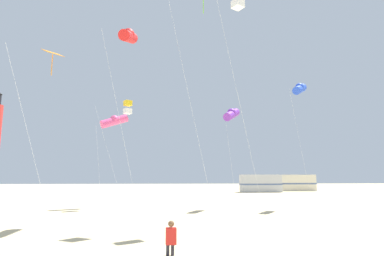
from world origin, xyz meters
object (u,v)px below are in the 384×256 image
object	(u,v)px
kite_diamond_lime	(202,5)
kite_box_gold	(128,107)
kite_flyer_standing	(171,238)
kite_tube_violet	(232,114)
kite_tube_blue	(300,89)
kite_diamond_orange	(51,59)
rv_van_silver	(261,183)
rv_van_cream	(296,183)
kite_tube_scarlet	(128,36)
kite_box_magenta	(238,0)
kite_tube_rainbow	(114,121)

from	to	relation	value
kite_diamond_lime	kite_box_gold	bearing A→B (deg)	121.41
kite_flyer_standing	kite_tube_violet	size ratio (longest dim) A/B	0.14
kite_tube_blue	kite_diamond_orange	world-z (taller)	kite_tube_blue
kite_flyer_standing	rv_van_silver	size ratio (longest dim) A/B	0.18
kite_diamond_orange	kite_diamond_lime	xyz separation A→B (m)	(7.94, 2.17, 4.49)
kite_diamond_lime	rv_van_cream	world-z (taller)	kite_diamond_lime
rv_van_cream	kite_tube_blue	bearing A→B (deg)	-110.26
kite_diamond_lime	rv_van_cream	distance (m)	43.66
kite_tube_blue	rv_van_cream	size ratio (longest dim) A/B	1.67
kite_tube_scarlet	rv_van_cream	distance (m)	44.71
kite_flyer_standing	kite_box_magenta	world-z (taller)	kite_box_magenta
kite_box_magenta	kite_diamond_lime	distance (m)	2.19
kite_tube_violet	kite_box_magenta	world-z (taller)	kite_box_magenta
kite_diamond_lime	kite_tube_violet	bearing A→B (deg)	67.46
kite_tube_rainbow	rv_van_cream	bearing A→B (deg)	44.88
kite_diamond_lime	kite_diamond_orange	bearing A→B (deg)	-164.75
kite_diamond_lime	kite_tube_scarlet	distance (m)	4.96
kite_diamond_lime	kite_box_gold	xyz separation A→B (m)	(-5.55, 9.10, -4.50)
kite_tube_rainbow	kite_tube_scarlet	size ratio (longest dim) A/B	0.68
kite_diamond_lime	rv_van_silver	bearing A→B (deg)	68.70
kite_tube_rainbow	kite_diamond_lime	distance (m)	13.23
rv_van_cream	kite_box_gold	bearing A→B (deg)	-132.45
kite_diamond_orange	kite_diamond_lime	world-z (taller)	kite_diamond_lime
kite_tube_blue	kite_tube_violet	size ratio (longest dim) A/B	1.27
kite_flyer_standing	kite_tube_blue	size ratio (longest dim) A/B	0.11
kite_box_magenta	rv_van_silver	world-z (taller)	kite_box_magenta
kite_tube_blue	kite_tube_violet	xyz separation A→B (m)	(-6.01, 0.06, -2.32)
kite_tube_rainbow	kite_tube_violet	size ratio (longest dim) A/B	0.96
kite_box_magenta	kite_tube_scarlet	world-z (taller)	kite_box_magenta
kite_diamond_lime	rv_van_cream	xyz separation A→B (m)	(20.30, 36.88, -11.56)
kite_tube_rainbow	kite_diamond_orange	size ratio (longest dim) A/B	0.90
rv_van_silver	kite_box_gold	bearing A→B (deg)	-131.18
kite_tube_rainbow	kite_tube_violet	distance (m)	10.29
kite_flyer_standing	kite_tube_blue	distance (m)	21.15
kite_tube_scarlet	kite_box_gold	bearing A→B (deg)	97.10
kite_diamond_lime	kite_tube_scarlet	size ratio (longest dim) A/B	1.16
kite_tube_rainbow	kite_box_magenta	distance (m)	14.92
kite_tube_rainbow	kite_box_magenta	bearing A→B (deg)	-50.23
kite_diamond_lime	kite_box_gold	size ratio (longest dim) A/B	1.54
kite_diamond_orange	kite_diamond_lime	bearing A→B (deg)	15.25
kite_diamond_orange	kite_tube_scarlet	size ratio (longest dim) A/B	0.75
kite_box_magenta	rv_van_silver	bearing A→B (deg)	72.26
rv_van_cream	kite_tube_violet	bearing A→B (deg)	-119.96
kite_box_magenta	kite_tube_rainbow	bearing A→B (deg)	129.77
kite_box_magenta	kite_tube_blue	bearing A→B (deg)	49.98
kite_diamond_lime	rv_van_cream	bearing A→B (deg)	61.17
kite_diamond_lime	rv_van_silver	size ratio (longest dim) A/B	2.12
kite_box_magenta	kite_tube_scarlet	distance (m)	7.06
kite_tube_blue	kite_box_gold	bearing A→B (deg)	175.49
kite_diamond_orange	kite_box_gold	xyz separation A→B (m)	(2.39, 11.26, -0.01)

